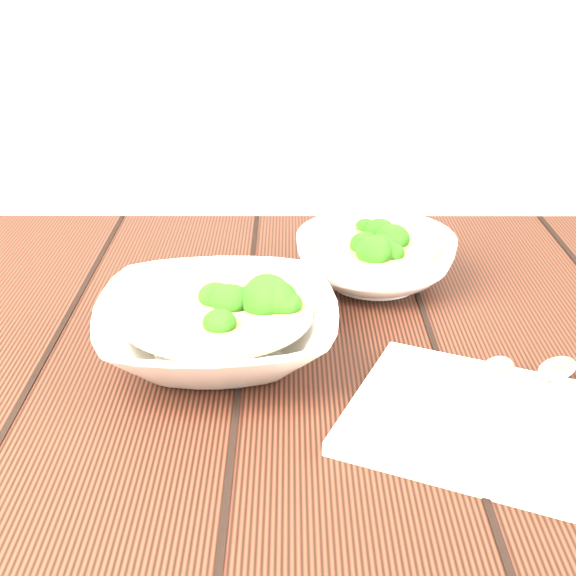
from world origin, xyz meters
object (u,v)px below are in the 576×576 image
at_px(soup_bowl_front, 217,326).
at_px(napkin, 485,422).
at_px(trivet, 283,316).
at_px(soup_bowl_back, 375,257).
at_px(table, 264,443).

distance_m(soup_bowl_front, napkin, 0.28).
bearing_deg(trivet, soup_bowl_back, 46.13).
bearing_deg(soup_bowl_front, napkin, -28.00).
relative_size(soup_bowl_front, napkin, 1.12).
distance_m(soup_bowl_back, napkin, 0.32).
bearing_deg(soup_bowl_back, soup_bowl_front, -134.83).
height_order(soup_bowl_back, trivet, soup_bowl_back).
bearing_deg(trivet, table, -112.87).
distance_m(table, trivet, 0.14).
distance_m(soup_bowl_front, trivet, 0.09).
distance_m(soup_bowl_back, trivet, 0.16).
bearing_deg(trivet, soup_bowl_front, -136.50).
bearing_deg(trivet, napkin, -47.22).
bearing_deg(napkin, table, 168.47).
bearing_deg(napkin, soup_bowl_front, 175.83).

